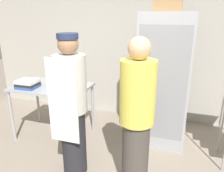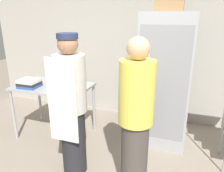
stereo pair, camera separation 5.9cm
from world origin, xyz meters
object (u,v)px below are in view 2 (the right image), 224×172
(person_baker, at_px, (71,106))
(person_customer, at_px, (136,118))
(binder_stack, at_px, (29,83))
(cardboard_storage_box, at_px, (170,1))
(refrigerator, at_px, (165,81))
(blender_pitcher, at_px, (53,77))
(donut_box, at_px, (67,88))

(person_baker, relative_size, person_customer, 1.00)
(binder_stack, height_order, cardboard_storage_box, cardboard_storage_box)
(refrigerator, bearing_deg, person_customer, -98.35)
(binder_stack, bearing_deg, refrigerator, 17.35)
(refrigerator, bearing_deg, blender_pitcher, -166.02)
(cardboard_storage_box, bearing_deg, binder_stack, -163.11)
(refrigerator, height_order, blender_pitcher, refrigerator)
(blender_pitcher, distance_m, cardboard_storage_box, 2.03)
(person_customer, bearing_deg, binder_stack, 163.40)
(blender_pitcher, xyz_separation_m, person_baker, (0.71, -0.70, -0.10))
(cardboard_storage_box, relative_size, person_baker, 0.22)
(binder_stack, bearing_deg, person_customer, -16.60)
(refrigerator, relative_size, cardboard_storage_box, 5.16)
(binder_stack, bearing_deg, person_baker, -26.34)
(donut_box, height_order, person_baker, person_baker)
(refrigerator, xyz_separation_m, binder_stack, (-1.97, -0.62, -0.05))
(donut_box, bearing_deg, person_baker, -55.55)
(refrigerator, height_order, cardboard_storage_box, cardboard_storage_box)
(refrigerator, height_order, person_customer, refrigerator)
(person_customer, bearing_deg, cardboard_storage_box, 82.31)
(cardboard_storage_box, bearing_deg, refrigerator, 53.45)
(donut_box, distance_m, cardboard_storage_box, 1.86)
(person_baker, height_order, person_customer, person_baker)
(donut_box, distance_m, person_baker, 0.64)
(blender_pitcher, bearing_deg, refrigerator, 13.98)
(binder_stack, bearing_deg, donut_box, 2.78)
(refrigerator, xyz_separation_m, cardboard_storage_box, (-0.02, -0.02, 1.13))
(cardboard_storage_box, height_order, person_customer, cardboard_storage_box)
(person_customer, bearing_deg, person_baker, 177.26)
(binder_stack, height_order, person_customer, person_customer)
(blender_pitcher, height_order, binder_stack, blender_pitcher)
(refrigerator, distance_m, cardboard_storage_box, 1.13)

